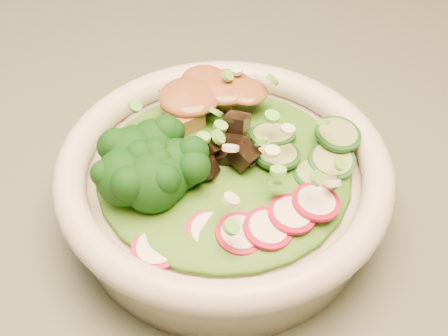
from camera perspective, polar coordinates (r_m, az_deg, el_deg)
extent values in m
cylinder|color=black|center=(1.19, 14.39, 2.73)|extent=(0.06, 0.06, 0.72)
cube|color=#495345|center=(0.58, -16.57, -0.92)|extent=(1.20, 0.80, 0.03)
cylinder|color=beige|center=(0.49, 0.00, -2.58)|extent=(0.23, 0.23, 0.05)
torus|color=beige|center=(0.47, 0.00, 0.05)|extent=(0.25, 0.25, 0.02)
ellipsoid|color=#2D5E13|center=(0.47, 0.00, 0.09)|extent=(0.19, 0.19, 0.02)
ellipsoid|color=brown|center=(0.49, -1.65, 6.75)|extent=(0.07, 0.05, 0.02)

